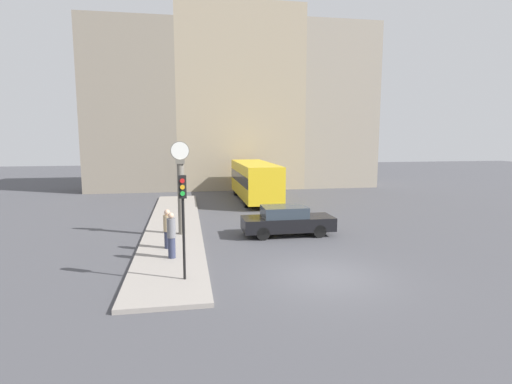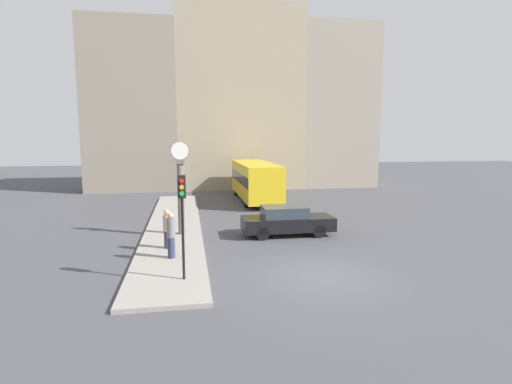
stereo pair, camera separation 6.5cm
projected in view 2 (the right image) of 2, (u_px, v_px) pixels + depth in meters
ground_plane at (324, 276)px, 14.24m from camera, size 120.00×120.00×0.00m
sidewalk_corner at (174, 226)px, 21.92m from camera, size 2.85×21.67×0.15m
building_row at (237, 104)px, 38.22m from camera, size 27.38×5.00×16.88m
sedan_car at (287, 221)px, 20.09m from camera, size 4.59×1.73×1.49m
bus_distant at (255, 179)px, 30.99m from camera, size 2.55×9.66×2.94m
traffic_light_near at (182, 205)px, 13.18m from camera, size 0.26×0.24×3.54m
street_clock at (181, 189)px, 19.54m from camera, size 0.91×0.43×4.58m
pedestrian_tan_coat at (167, 229)px, 17.19m from camera, size 0.35×0.35×1.70m
pedestrian_grey_jacket at (171, 235)px, 15.78m from camera, size 0.34×0.34×1.83m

